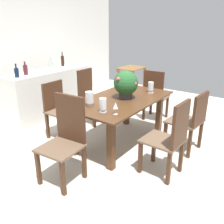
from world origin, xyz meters
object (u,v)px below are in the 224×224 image
wine_bottle_amber (63,61)px  crystal_vase_right (90,98)px  wine_glass (115,106)px  wine_bottle_green (51,65)px  chair_near_right (191,119)px  chair_head_end (66,135)px  wine_bottle_tall (25,70)px  dining_table (120,107)px  wine_bottle_dark (17,72)px  chair_near_left (171,136)px  flower_centerpiece (126,84)px  chair_far_left (58,106)px  kitchen_counter (49,93)px  chair_far_right (89,94)px  chair_foot_end (155,94)px  side_table (131,75)px  crystal_vase_center_near (103,104)px  crystal_vase_left (151,87)px

wine_bottle_amber → crystal_vase_right: bearing=-124.0°
wine_glass → wine_bottle_green: (0.88, 2.20, 0.17)m
chair_near_right → wine_bottle_green: bearing=-84.1°
chair_head_end → wine_glass: size_ratio=6.78×
wine_bottle_green → wine_bottle_amber: 0.43m
chair_near_right → wine_bottle_tall: wine_bottle_tall is taller
dining_table → wine_bottle_dark: (-0.52, 1.84, 0.41)m
wine_bottle_green → chair_near_right: bearing=-88.4°
chair_near_left → flower_centerpiece: flower_centerpiece is taller
chair_far_left → kitchen_counter: bearing=56.4°
chair_head_end → wine_glass: bearing=55.7°
chair_near_right → flower_centerpiece: size_ratio=2.16×
chair_far_right → wine_bottle_green: (-0.09, 0.90, 0.47)m
wine_glass → wine_bottle_dark: 2.16m
flower_centerpiece → wine_bottle_dark: bearing=107.4°
chair_foot_end → side_table: (1.12, 1.22, 0.02)m
chair_far_right → side_table: (1.90, 0.22, 0.01)m
chair_far_left → flower_centerpiece: flower_centerpiece is taller
chair_near_right → flower_centerpiece: 1.09m
wine_bottle_amber → chair_foot_end: bearing=-77.5°
crystal_vase_center_near → chair_far_right: bearing=48.3°
chair_far_right → crystal_vase_left: bearing=-81.7°
chair_far_right → flower_centerpiece: (-0.32, -1.04, 0.41)m
crystal_vase_left → wine_bottle_dark: bearing=118.1°
crystal_vase_left → kitchen_counter: size_ratio=0.10×
chair_foot_end → wine_bottle_tall: bearing=32.7°
wine_bottle_green → side_table: (1.98, -0.68, -0.46)m
flower_centerpiece → wine_bottle_dark: 1.97m
chair_near_right → crystal_vase_center_near: bearing=-36.4°
chair_foot_end → chair_near_right: (-0.78, -0.98, -0.03)m
chair_head_end → crystal_vase_center_near: bearing=70.4°
wine_bottle_tall → crystal_vase_center_near: bearing=-98.7°
crystal_vase_center_near → wine_bottle_green: wine_bottle_green is taller
chair_foot_end → crystal_vase_right: (-1.68, 0.18, 0.31)m
chair_far_left → flower_centerpiece: size_ratio=2.18×
chair_head_end → flower_centerpiece: (1.22, -0.06, 0.39)m
crystal_vase_center_near → flower_centerpiece: bearing=7.2°
chair_far_left → crystal_vase_right: size_ratio=4.63×
wine_glass → wine_bottle_green: 2.38m
kitchen_counter → wine_bottle_amber: wine_bottle_amber is taller
chair_far_right → chair_near_right: (-0.01, -1.98, -0.04)m
crystal_vase_left → dining_table: bearing=159.4°
flower_centerpiece → wine_bottle_amber: (0.65, 2.05, 0.08)m
chair_near_left → chair_far_left: bearing=-87.3°
chair_foot_end → chair_near_right: bearing=136.4°
crystal_vase_right → wine_glass: (-0.07, -0.49, -0.01)m
wine_glass → wine_bottle_amber: size_ratio=0.51×
wine_glass → chair_far_left: bearing=81.6°
wine_bottle_green → wine_bottle_dark: (-0.83, -0.05, -0.01)m
crystal_vase_right → kitchen_counter: bearing=67.9°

